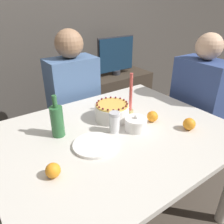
% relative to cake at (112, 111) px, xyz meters
% --- Properties ---
extents(ground_plane, '(12.00, 12.00, 0.00)m').
position_rel_cake_xyz_m(ground_plane, '(-0.08, -0.14, -0.78)').
color(ground_plane, '#4C4238').
extents(wall_behind, '(8.00, 0.05, 2.60)m').
position_rel_cake_xyz_m(wall_behind, '(-0.08, 1.26, 0.52)').
color(wall_behind, '#4C4742').
rests_on(wall_behind, ground_plane).
extents(dining_table, '(1.32, 1.04, 0.72)m').
position_rel_cake_xyz_m(dining_table, '(-0.08, -0.14, -0.16)').
color(dining_table, beige).
rests_on(dining_table, ground_plane).
extents(cake, '(0.21, 0.21, 0.11)m').
position_rel_cake_xyz_m(cake, '(0.00, 0.00, 0.00)').
color(cake, white).
rests_on(cake, dining_table).
extents(sugar_bowl, '(0.13, 0.13, 0.10)m').
position_rel_cake_xyz_m(sugar_bowl, '(0.04, -0.19, -0.01)').
color(sugar_bowl, white).
rests_on(sugar_bowl, dining_table).
extents(sugar_shaker, '(0.06, 0.06, 0.12)m').
position_rel_cake_xyz_m(sugar_shaker, '(-0.08, -0.14, 0.01)').
color(sugar_shaker, white).
rests_on(sugar_shaker, dining_table).
extents(plate_stack, '(0.23, 0.23, 0.02)m').
position_rel_cake_xyz_m(plate_stack, '(-0.25, -0.19, -0.04)').
color(plate_stack, white).
rests_on(plate_stack, dining_table).
extents(candle, '(0.04, 0.04, 0.28)m').
position_rel_cake_xyz_m(candle, '(0.15, 0.00, 0.06)').
color(candle, tan).
rests_on(candle, dining_table).
extents(bottle, '(0.07, 0.07, 0.24)m').
position_rel_cake_xyz_m(bottle, '(-0.36, 0.01, 0.04)').
color(bottle, '#2D6638').
rests_on(bottle, dining_table).
extents(orange_fruit_0, '(0.07, 0.07, 0.07)m').
position_rel_cake_xyz_m(orange_fruit_0, '(-0.51, -0.28, -0.02)').
color(orange_fruit_0, orange).
rests_on(orange_fruit_0, dining_table).
extents(orange_fruit_1, '(0.07, 0.07, 0.07)m').
position_rel_cake_xyz_m(orange_fruit_1, '(0.19, -0.17, -0.02)').
color(orange_fruit_1, orange).
rests_on(orange_fruit_1, dining_table).
extents(orange_fruit_2, '(0.07, 0.07, 0.07)m').
position_rel_cake_xyz_m(orange_fruit_2, '(0.29, -0.37, -0.02)').
color(orange_fruit_2, orange).
rests_on(orange_fruit_2, dining_table).
extents(person_man_blue_shirt, '(0.40, 0.34, 1.22)m').
position_rel_cake_xyz_m(person_man_blue_shirt, '(0.01, 0.58, -0.24)').
color(person_man_blue_shirt, '#595960').
rests_on(person_man_blue_shirt, ground_plane).
extents(person_woman_floral, '(0.34, 0.40, 1.21)m').
position_rel_cake_xyz_m(person_woman_floral, '(0.78, -0.10, -0.25)').
color(person_woman_floral, '#2D2D38').
rests_on(person_woman_floral, ground_plane).
extents(side_cabinet, '(0.83, 0.40, 0.62)m').
position_rel_cake_xyz_m(side_cabinet, '(0.77, 1.01, -0.46)').
color(side_cabinet, '#382D23').
rests_on(side_cabinet, ground_plane).
extents(tv_monitor, '(0.48, 0.10, 0.43)m').
position_rel_cake_xyz_m(tv_monitor, '(0.77, 1.01, 0.07)').
color(tv_monitor, '#2D2D33').
rests_on(tv_monitor, side_cabinet).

